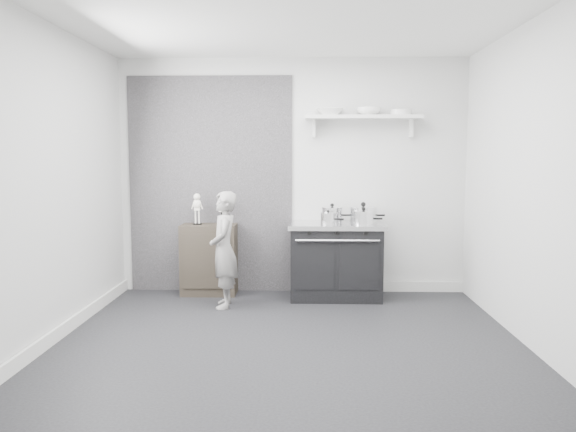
{
  "coord_description": "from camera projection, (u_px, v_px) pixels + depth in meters",
  "views": [
    {
      "loc": [
        0.13,
        -4.72,
        1.57
      ],
      "look_at": [
        -0.02,
        0.95,
        0.98
      ],
      "focal_mm": 35.0,
      "sensor_mm": 36.0,
      "label": 1
    }
  ],
  "objects": [
    {
      "name": "plate_stack",
      "position": [
        401.0,
        112.0,
        6.27
      ],
      "size": [
        0.24,
        0.24,
        0.06
      ],
      "primitive_type": "cylinder",
      "color": "silver",
      "rests_on": "wall_shelf"
    },
    {
      "name": "pot_front_right",
      "position": [
        364.0,
        218.0,
        6.04
      ],
      "size": [
        0.32,
        0.23,
        0.19
      ],
      "color": "white",
      "rests_on": "stove"
    },
    {
      "name": "pot_back_right",
      "position": [
        363.0,
        214.0,
        6.3
      ],
      "size": [
        0.4,
        0.31,
        0.23
      ],
      "color": "white",
      "rests_on": "stove"
    },
    {
      "name": "wall_shelf",
      "position": [
        363.0,
        118.0,
        6.3
      ],
      "size": [
        1.3,
        0.26,
        0.24
      ],
      "color": "silver",
      "rests_on": "room_shell"
    },
    {
      "name": "bowl_large",
      "position": [
        330.0,
        112.0,
        6.29
      ],
      "size": [
        0.31,
        0.31,
        0.08
      ],
      "primitive_type": "imported",
      "color": "white",
      "rests_on": "wall_shelf"
    },
    {
      "name": "pot_back_left",
      "position": [
        332.0,
        214.0,
        6.34
      ],
      "size": [
        0.33,
        0.24,
        0.21
      ],
      "color": "white",
      "rests_on": "stove"
    },
    {
      "name": "skeleton_torso",
      "position": [
        222.0,
        208.0,
        6.38
      ],
      "size": [
        0.1,
        0.07,
        0.37
      ],
      "primitive_type": null,
      "color": "silver",
      "rests_on": "side_cabinet"
    },
    {
      "name": "side_cabinet",
      "position": [
        209.0,
        259.0,
        6.44
      ],
      "size": [
        0.62,
        0.36,
        0.81
      ],
      "primitive_type": "cube",
      "color": "black",
      "rests_on": "ground"
    },
    {
      "name": "ground",
      "position": [
        288.0,
        339.0,
        4.86
      ],
      "size": [
        4.0,
        4.0,
        0.0
      ],
      "primitive_type": "plane",
      "color": "black",
      "rests_on": "ground"
    },
    {
      "name": "stove",
      "position": [
        335.0,
        260.0,
        6.27
      ],
      "size": [
        1.05,
        0.66,
        0.84
      ],
      "color": "black",
      "rests_on": "ground"
    },
    {
      "name": "skeleton_full",
      "position": [
        197.0,
        207.0,
        6.38
      ],
      "size": [
        0.11,
        0.07,
        0.41
      ],
      "primitive_type": null,
      "color": "silver",
      "rests_on": "side_cabinet"
    },
    {
      "name": "child",
      "position": [
        224.0,
        250.0,
        5.86
      ],
      "size": [
        0.34,
        0.48,
        1.22
      ],
      "primitive_type": "imported",
      "rotation": [
        0.0,
        0.0,
        -1.45
      ],
      "color": "gray",
      "rests_on": "ground"
    },
    {
      "name": "room_shell",
      "position": [
        278.0,
        149.0,
        4.84
      ],
      "size": [
        4.02,
        3.62,
        2.71
      ],
      "color": "silver",
      "rests_on": "ground"
    },
    {
      "name": "pot_front_center",
      "position": [
        328.0,
        219.0,
        6.09
      ],
      "size": [
        0.25,
        0.17,
        0.16
      ],
      "color": "white",
      "rests_on": "stove"
    },
    {
      "name": "bowl_small",
      "position": [
        369.0,
        111.0,
        6.28
      ],
      "size": [
        0.27,
        0.27,
        0.08
      ],
      "primitive_type": "imported",
      "color": "white",
      "rests_on": "wall_shelf"
    }
  ]
}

